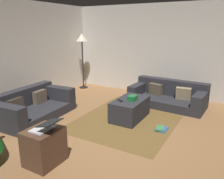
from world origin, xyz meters
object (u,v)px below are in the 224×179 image
at_px(gift_box, 132,98).
at_px(book_stack, 161,129).
at_px(couch_left, 31,106).
at_px(couch_right, 168,96).
at_px(ottoman, 130,109).
at_px(side_table, 44,146).
at_px(corner_lamp, 82,42).
at_px(laptop, 45,127).
at_px(tv_remote, 120,100).

height_order(gift_box, book_stack, gift_box).
bearing_deg(couch_left, gift_box, 111.83).
height_order(couch_right, ottoman, couch_right).
bearing_deg(ottoman, side_table, 170.27).
bearing_deg(corner_lamp, book_stack, -119.71).
xyz_separation_m(couch_right, side_table, (-3.46, 0.84, 0.03)).
xyz_separation_m(couch_right, book_stack, (-1.54, -0.31, -0.21)).
distance_m(side_table, laptop, 0.33).
height_order(tv_remote, side_table, side_table).
relative_size(couch_right, book_stack, 6.27).
distance_m(gift_box, tv_remote, 0.26).
bearing_deg(corner_lamp, side_table, -151.00).
xyz_separation_m(laptop, book_stack, (1.92, -1.10, -0.57)).
bearing_deg(tv_remote, couch_right, 11.90).
distance_m(ottoman, gift_box, 0.29).
bearing_deg(book_stack, side_table, 149.01).
bearing_deg(book_stack, couch_left, 105.35).
distance_m(laptop, book_stack, 2.28).
distance_m(gift_box, side_table, 2.17).
xyz_separation_m(couch_left, laptop, (-1.16, -1.65, 0.35)).
relative_size(tv_remote, corner_lamp, 0.09).
xyz_separation_m(book_stack, corner_lamp, (1.85, 3.24, 1.48)).
height_order(ottoman, tv_remote, tv_remote).
height_order(couch_right, side_table, couch_right).
relative_size(laptop, corner_lamp, 0.23).
distance_m(ottoman, side_table, 2.19).
xyz_separation_m(tv_remote, book_stack, (-0.04, -0.92, -0.42)).
distance_m(couch_right, tv_remote, 1.64).
xyz_separation_m(ottoman, gift_box, (-0.05, -0.07, 0.27)).
bearing_deg(laptop, couch_right, -12.85).
bearing_deg(couch_right, gift_box, 77.17).
xyz_separation_m(couch_right, ottoman, (-1.30, 0.47, -0.02)).
bearing_deg(book_stack, corner_lamp, 60.29).
height_order(gift_box, corner_lamp, corner_lamp).
distance_m(couch_right, side_table, 3.56).
bearing_deg(side_table, corner_lamp, 29.00).
relative_size(couch_right, corner_lamp, 1.08).
bearing_deg(couch_left, tv_remote, 110.41).
bearing_deg(couch_right, laptop, 80.76).
bearing_deg(ottoman, tv_remote, 145.91).
bearing_deg(book_stack, ottoman, 73.12).
bearing_deg(side_table, couch_right, -13.71).
height_order(ottoman, side_table, side_table).
bearing_deg(ottoman, book_stack, -106.88).
height_order(couch_left, tv_remote, couch_left).
bearing_deg(gift_box, book_stack, -104.78).
relative_size(couch_left, laptop, 4.54).
distance_m(couch_right, ottoman, 1.39).
xyz_separation_m(ottoman, book_stack, (-0.24, -0.78, -0.19)).
relative_size(tv_remote, book_stack, 0.53).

